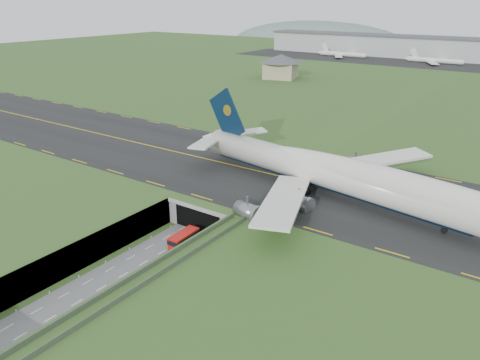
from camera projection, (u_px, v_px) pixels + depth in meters
The scene contains 10 objects.
ground at pixel (173, 247), 94.30m from camera, with size 900.00×900.00×0.00m, color #345522.
airfield_deck at pixel (172, 234), 93.21m from camera, with size 800.00×800.00×6.00m, color gray.
trench_road at pixel (146, 262), 88.53m from camera, with size 12.00×75.00×0.20m, color slate.
taxiway at pixel (261, 172), 117.31m from camera, with size 800.00×44.00×0.18m, color black.
tunnel_portal at pixel (222, 204), 105.86m from camera, with size 17.00×22.30×6.00m.
guideway at pixel (139, 287), 71.90m from camera, with size 3.00×53.00×7.05m.
jumbo_jet at pixel (351, 179), 98.04m from camera, with size 95.51×60.67×20.36m.
shuttle_tram at pixel (184, 239), 93.83m from camera, with size 3.05×7.30×2.94m.
service_building at pixel (281, 64), 251.78m from camera, with size 28.60×28.60×12.80m.
cargo_terminal at pixel (471, 50), 318.15m from camera, with size 320.00×67.00×15.60m.
Camera 1 is at (58.63, -60.26, 46.81)m, focal length 35.00 mm.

